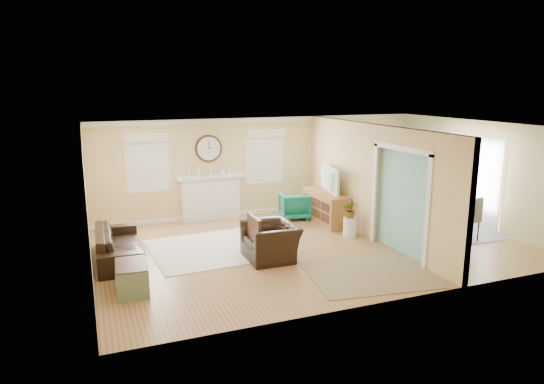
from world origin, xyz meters
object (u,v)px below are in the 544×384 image
at_px(sofa, 119,244).
at_px(dining_table, 429,214).
at_px(eames_chair, 271,241).
at_px(green_chair, 294,206).
at_px(credenza, 326,208).

xyz_separation_m(sofa, dining_table, (7.32, -0.40, 0.00)).
xyz_separation_m(sofa, eames_chair, (2.85, -1.07, 0.05)).
bearing_deg(green_chair, sofa, 31.03).
bearing_deg(green_chair, credenza, 140.57).
bearing_deg(eames_chair, credenza, 131.39).
xyz_separation_m(eames_chair, credenza, (2.24, 1.91, 0.04)).
distance_m(eames_chair, dining_table, 4.51).
bearing_deg(credenza, dining_table, -29.32).
bearing_deg(dining_table, green_chair, 59.64).
height_order(sofa, dining_table, dining_table).
distance_m(sofa, credenza, 5.16).
bearing_deg(sofa, eames_chair, -109.13).
xyz_separation_m(sofa, green_chair, (4.54, 1.55, 0.02)).
height_order(eames_chair, green_chair, eames_chair).
relative_size(green_chair, dining_table, 0.41).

